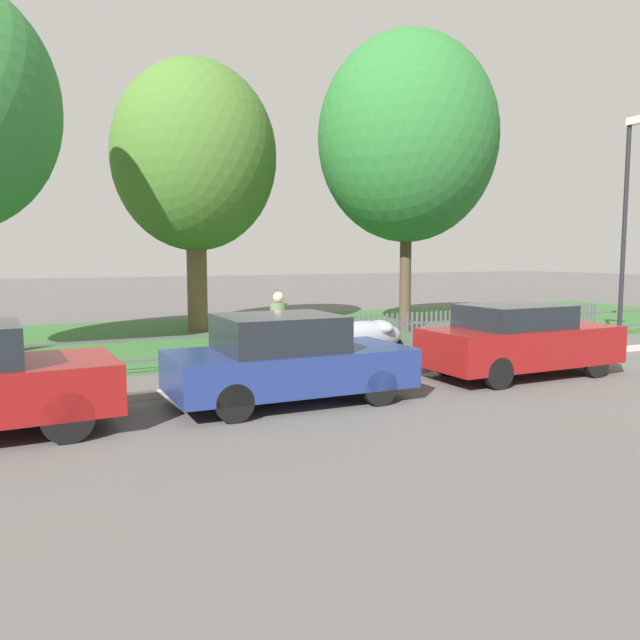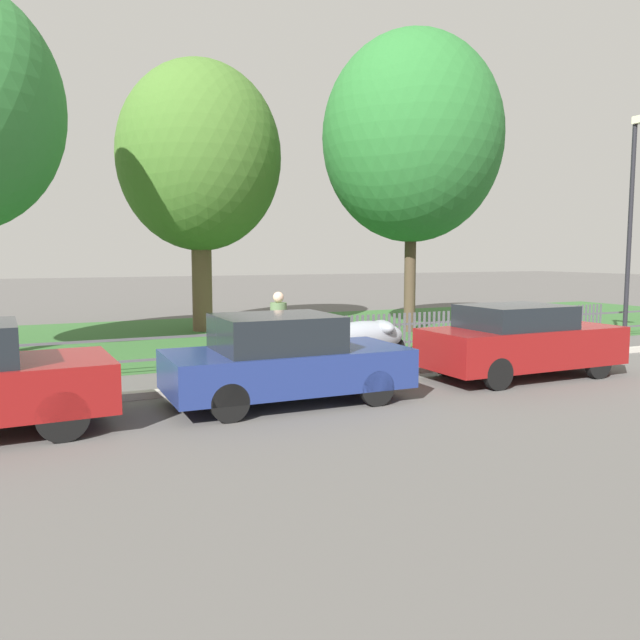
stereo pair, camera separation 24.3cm
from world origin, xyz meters
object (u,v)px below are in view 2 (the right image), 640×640
Objects in this scene: parked_car_black_saloon at (284,359)px; covered_motorcycle at (366,337)px; tree_mid_park at (412,138)px; tree_behind_motorcycle at (200,158)px; pedestrian_near_fence at (279,328)px; parked_car_navy_estate at (520,341)px; street_lamp at (635,205)px.

covered_motorcycle is (2.97, 2.60, -0.11)m from parked_car_black_saloon.
parked_car_black_saloon is 0.43× the size of tree_mid_park.
tree_behind_motorcycle reaches higher than parked_car_black_saloon.
tree_behind_motorcycle is 8.90m from pedestrian_near_fence.
tree_mid_park reaches higher than parked_car_black_saloon.
pedestrian_near_fence is at bearing 150.64° from parked_car_navy_estate.
street_lamp reaches higher than pedestrian_near_fence.
tree_behind_motorcycle is 4.98× the size of pedestrian_near_fence.
parked_car_black_saloon is 1.93× the size of covered_motorcycle.
pedestrian_near_fence is at bearing -142.65° from tree_mid_park.
covered_motorcycle is (-2.02, 2.59, -0.12)m from parked_car_navy_estate.
covered_motorcycle is 9.03m from tree_behind_motorcycle.
street_lamp is at bearing 17.42° from parked_car_navy_estate.
tree_behind_motorcycle is at bearing 110.49° from parked_car_navy_estate.
street_lamp is at bearing -5.23° from covered_motorcycle.
parked_car_black_saloon is 2.50m from pedestrian_near_fence.
street_lamp is (10.00, 1.58, 2.92)m from parked_car_black_saloon.
tree_behind_motorcycle is at bearing 106.16° from covered_motorcycle.
street_lamp is at bearing -90.71° from pedestrian_near_fence.
covered_motorcycle is 8.09m from tree_mid_park.
pedestrian_near_fence reaches higher than parked_car_black_saloon.
tree_mid_park reaches higher than street_lamp.
covered_motorcycle is 2.19m from pedestrian_near_fence.
parked_car_black_saloon is at bearing -179.97° from parked_car_navy_estate.
parked_car_black_saloon reaches higher than parked_car_navy_estate.
tree_mid_park is at bearing 117.99° from street_lamp.
tree_behind_motorcycle is (1.23, 10.05, 4.67)m from parked_car_black_saloon.
parked_car_navy_estate is 2.41× the size of pedestrian_near_fence.
parked_car_navy_estate is at bearing -49.05° from covered_motorcycle.
pedestrian_near_fence is at bearing -170.43° from covered_motorcycle.
parked_car_black_saloon is 10.53m from street_lamp.
pedestrian_near_fence reaches higher than parked_car_navy_estate.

